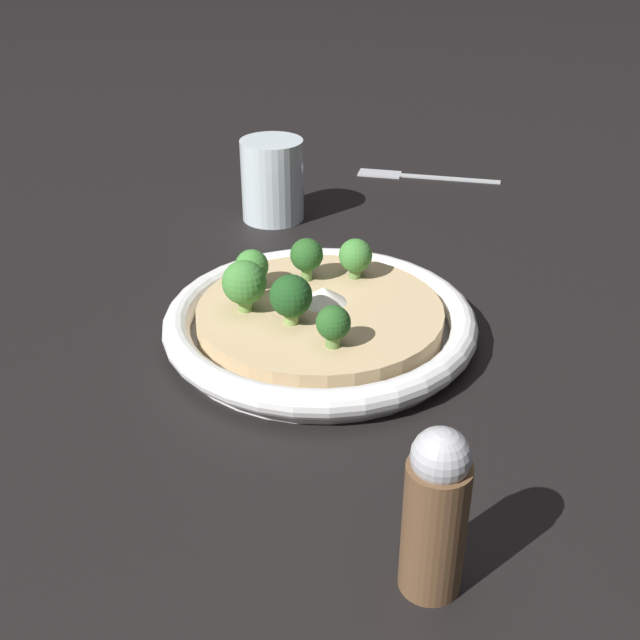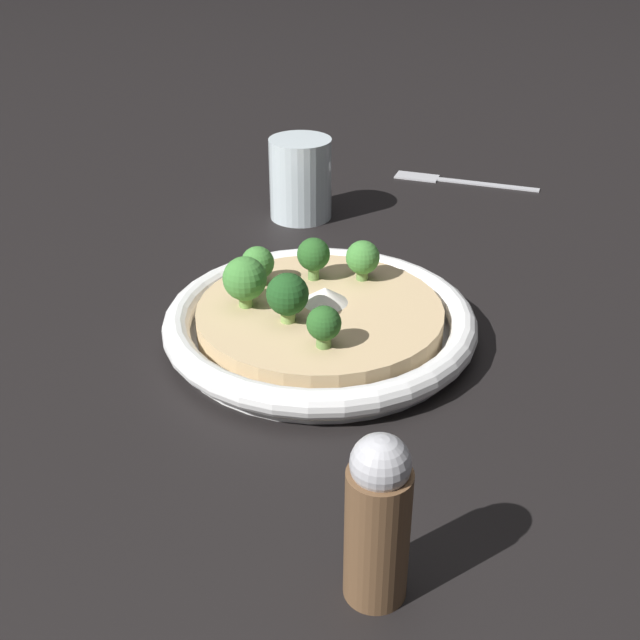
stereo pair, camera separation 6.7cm
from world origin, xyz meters
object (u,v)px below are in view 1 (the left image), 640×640
at_px(drinking_glass, 272,180).
at_px(broccoli_back_right, 252,267).
at_px(fork_utensil, 413,175).
at_px(broccoli_left, 333,324).
at_px(broccoli_back_left, 291,297).
at_px(broccoli_right, 307,256).
at_px(pepper_shaker, 436,512).
at_px(risotto_bowl, 320,322).
at_px(broccoli_front_right, 355,256).
at_px(broccoli_back, 244,283).

bearing_deg(drinking_glass, broccoli_back_right, -161.73).
bearing_deg(fork_utensil, broccoli_left, 89.30).
distance_m(broccoli_left, fork_utensil, 0.48).
relative_size(broccoli_back_left, broccoli_right, 1.08).
distance_m(broccoli_right, pepper_shaker, 0.32).
height_order(risotto_bowl, broccoli_back_left, broccoli_back_left).
distance_m(risotto_bowl, broccoli_front_right, 0.07).
distance_m(broccoli_back_left, broccoli_back, 0.04).
distance_m(broccoli_front_right, pepper_shaker, 0.32).
height_order(fork_utensil, pepper_shaker, pepper_shaker).
bearing_deg(drinking_glass, broccoli_left, -149.58).
relative_size(broccoli_right, drinking_glass, 0.42).
xyz_separation_m(broccoli_front_right, broccoli_back_left, (-0.09, 0.02, 0.00)).
relative_size(drinking_glass, pepper_shaker, 0.85).
height_order(broccoli_front_right, pepper_shaker, pepper_shaker).
relative_size(drinking_glass, fork_utensil, 0.50).
height_order(broccoli_back_right, fork_utensil, broccoli_back_right).
xyz_separation_m(broccoli_back_left, fork_utensil, (0.45, 0.01, -0.05)).
xyz_separation_m(broccoli_back_left, broccoli_right, (0.08, 0.02, -0.00)).
relative_size(broccoli_back_right, broccoli_left, 1.03).
xyz_separation_m(broccoli_back_right, broccoli_left, (-0.07, -0.10, -0.00)).
distance_m(broccoli_right, fork_utensil, 0.38).
relative_size(broccoli_back_left, drinking_glass, 0.46).
bearing_deg(fork_utensil, pepper_shaker, 97.48).
distance_m(broccoli_back, fork_utensil, 0.45).
bearing_deg(broccoli_back, fork_utensil, -4.06).
bearing_deg(broccoli_back_left, drinking_glass, 25.45).
relative_size(broccoli_right, broccoli_back_right, 1.11).
bearing_deg(broccoli_left, pepper_shaker, -146.35).
bearing_deg(broccoli_back_left, pepper_shaker, -141.08).
distance_m(broccoli_front_right, drinking_glass, 0.23).
relative_size(risotto_bowl, fork_utensil, 1.44).
bearing_deg(broccoli_back, drinking_glass, 17.87).
relative_size(broccoli_back, pepper_shaker, 0.41).
distance_m(broccoli_back_left, broccoli_right, 0.08).
relative_size(broccoli_left, fork_utensil, 0.18).
xyz_separation_m(broccoli_front_right, fork_utensil, (0.36, 0.03, -0.05)).
relative_size(broccoli_right, pepper_shaker, 0.36).
height_order(broccoli_front_right, broccoli_left, broccoli_front_right).
height_order(broccoli_back_left, broccoli_back_right, broccoli_back_left).
xyz_separation_m(drinking_glass, fork_utensil, (0.19, -0.12, -0.04)).
distance_m(broccoli_back, broccoli_left, 0.09).
xyz_separation_m(broccoli_left, drinking_glass, (0.29, 0.17, -0.00)).
xyz_separation_m(broccoli_back_right, pepper_shaker, (-0.24, -0.21, 0.00)).
distance_m(risotto_bowl, broccoli_back_right, 0.08).
height_order(broccoli_back_right, pepper_shaker, pepper_shaker).
relative_size(risotto_bowl, broccoli_right, 6.83).
height_order(broccoli_right, broccoli_back, broccoli_back).
bearing_deg(broccoli_left, drinking_glass, 30.42).
relative_size(broccoli_left, pepper_shaker, 0.32).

